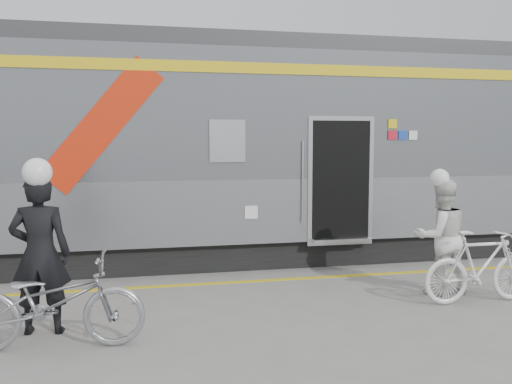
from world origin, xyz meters
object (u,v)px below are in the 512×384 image
object	(u,v)px
bicycle_left	(52,302)
woman	(441,237)
man	(40,254)
bicycle_right	(481,267)

from	to	relation	value
bicycle_left	woman	world-z (taller)	woman
man	bicycle_right	world-z (taller)	man
man	woman	size ratio (longest dim) A/B	1.11
man	bicycle_left	xyz separation A→B (m)	(0.20, -0.55, -0.42)
bicycle_right	woman	bearing A→B (deg)	28.74
bicycle_left	bicycle_right	size ratio (longest dim) A/B	1.16
bicycle_left	bicycle_right	bearing A→B (deg)	-81.29
man	bicycle_left	world-z (taller)	man
woman	bicycle_right	xyz separation A→B (m)	(0.30, -0.55, -0.33)
woman	bicycle_right	size ratio (longest dim) A/B	0.99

